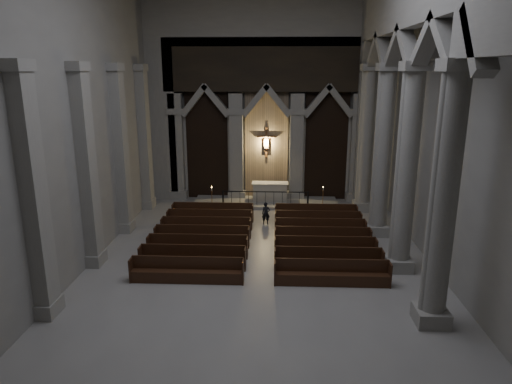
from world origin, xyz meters
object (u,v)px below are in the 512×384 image
(altar_rail, at_px, (265,196))
(candle_stand_right, at_px, (323,203))
(worshipper, at_px, (266,213))
(candle_stand_left, at_px, (212,205))
(pews, at_px, (262,240))
(altar, at_px, (270,191))

(altar_rail, relative_size, candle_stand_right, 3.84)
(worshipper, bearing_deg, candle_stand_left, 137.33)
(candle_stand_left, distance_m, pews, 6.00)
(altar_rail, xyz_separation_m, candle_stand_left, (-2.97, -0.93, -0.26))
(candle_stand_right, xyz_separation_m, pews, (-3.30, -6.05, -0.04))
(candle_stand_left, relative_size, candle_stand_right, 1.11)
(altar, xyz_separation_m, candle_stand_right, (3.04, -1.06, -0.35))
(altar_rail, xyz_separation_m, pews, (0.00, -6.15, -0.34))
(altar, distance_m, altar_rail, 0.99)
(altar_rail, height_order, candle_stand_left, candle_stand_left)
(candle_stand_left, bearing_deg, altar, 30.41)
(altar_rail, distance_m, candle_stand_left, 3.13)
(altar, relative_size, candle_stand_right, 1.66)
(candle_stand_left, relative_size, pews, 0.15)
(altar, bearing_deg, candle_stand_left, -149.59)
(candle_stand_left, bearing_deg, worshipper, -33.55)
(candle_stand_right, relative_size, pews, 0.13)
(candle_stand_left, height_order, candle_stand_right, candle_stand_left)
(worshipper, bearing_deg, pews, -100.99)
(altar, bearing_deg, pews, -92.04)
(altar_rail, distance_m, candle_stand_right, 3.31)
(altar, height_order, candle_stand_left, candle_stand_left)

